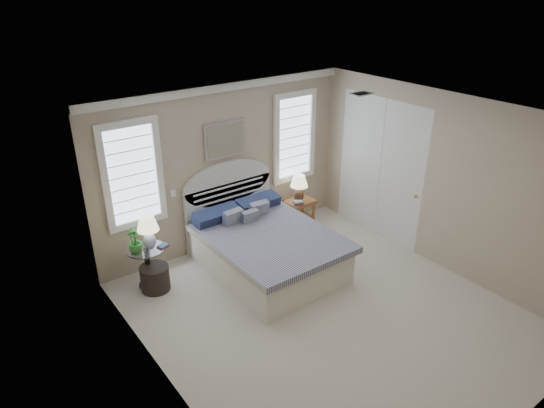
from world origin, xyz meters
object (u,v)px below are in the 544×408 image
(nightstand_right, at_px, (300,207))
(lamp_left, at_px, (148,229))
(lamp_right, at_px, (299,185))
(side_table_left, at_px, (147,263))
(floor_pot, at_px, (155,278))
(bed, at_px, (263,245))

(nightstand_right, bearing_deg, lamp_left, -177.30)
(lamp_right, bearing_deg, side_table_left, -178.48)
(floor_pot, bearing_deg, nightstand_right, 4.87)
(side_table_left, bearing_deg, lamp_right, 1.52)
(side_table_left, bearing_deg, lamp_left, -31.97)
(side_table_left, distance_m, floor_pot, 0.25)
(bed, xyz_separation_m, lamp_right, (1.25, 0.67, 0.45))
(bed, xyz_separation_m, floor_pot, (-1.62, 0.44, -0.20))
(side_table_left, relative_size, floor_pot, 1.51)
(bed, height_order, lamp_right, bed)
(nightstand_right, xyz_separation_m, floor_pot, (-2.92, -0.25, -0.20))
(side_table_left, relative_size, lamp_right, 1.26)
(side_table_left, height_order, nightstand_right, side_table_left)
(nightstand_right, xyz_separation_m, lamp_left, (-2.89, -0.14, 0.55))
(nightstand_right, distance_m, floor_pot, 2.94)
(lamp_right, bearing_deg, nightstand_right, 26.16)
(bed, xyz_separation_m, nightstand_right, (1.30, 0.69, 0.00))
(nightstand_right, relative_size, lamp_right, 1.06)
(bed, bearing_deg, lamp_right, 28.10)
(bed, bearing_deg, lamp_left, 160.75)
(floor_pot, bearing_deg, lamp_left, 75.96)
(lamp_right, bearing_deg, bed, -151.90)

